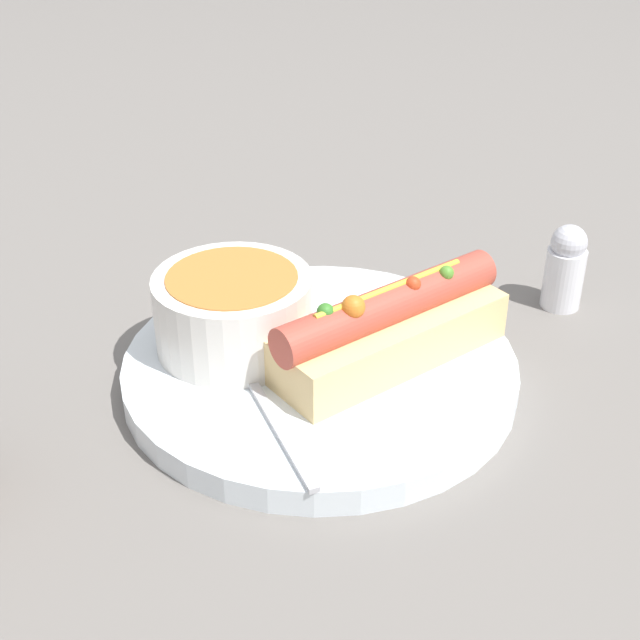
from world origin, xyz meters
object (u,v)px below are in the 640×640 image
object	(u,v)px
spoon	(253,382)
salt_shaker	(565,267)
soup_bowl	(233,308)
hot_dog	(388,328)

from	to	relation	value
spoon	salt_shaker	distance (m)	0.29
soup_bowl	spoon	world-z (taller)	soup_bowl
hot_dog	salt_shaker	size ratio (longest dim) A/B	2.56
hot_dog	spoon	world-z (taller)	hot_dog
hot_dog	spoon	xyz separation A→B (m)	(-0.07, 0.07, -0.02)
hot_dog	soup_bowl	xyz separation A→B (m)	(-0.03, 0.11, 0.01)
hot_dog	soup_bowl	size ratio (longest dim) A/B	1.63
hot_dog	spoon	distance (m)	0.10
hot_dog	soup_bowl	distance (m)	0.11
spoon	salt_shaker	bearing A→B (deg)	-81.60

